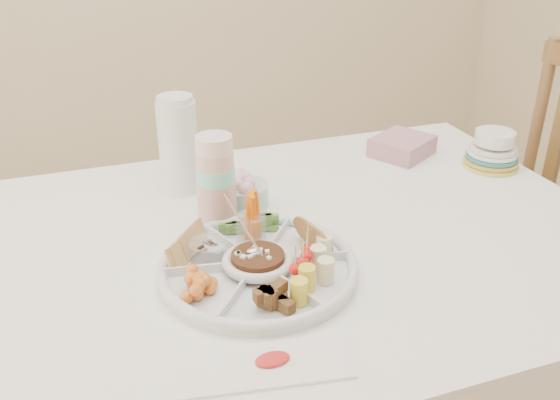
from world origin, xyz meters
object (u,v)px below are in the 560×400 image
object	(u,v)px
party_tray	(258,264)
plate_stack	(493,150)
dining_table	(277,370)
thermos	(178,144)
chair	(525,240)

from	to	relation	value
party_tray	plate_stack	distance (m)	0.81
dining_table	party_tray	world-z (taller)	party_tray
thermos	party_tray	bearing A→B (deg)	-80.76
chair	thermos	distance (m)	1.03
chair	thermos	bearing A→B (deg)	160.65
party_tray	thermos	world-z (taller)	thermos
dining_table	party_tray	bearing A→B (deg)	-123.47
dining_table	chair	xyz separation A→B (m)	(0.80, 0.11, 0.15)
dining_table	thermos	xyz separation A→B (m)	(-0.15, 0.30, 0.50)
party_tray	thermos	bearing A→B (deg)	99.24
dining_table	thermos	size ratio (longest dim) A/B	6.16
plate_stack	dining_table	bearing A→B (deg)	-166.13
plate_stack	thermos	bearing A→B (deg)	170.74
thermos	plate_stack	xyz separation A→B (m)	(0.82, -0.13, -0.08)
party_tray	thermos	size ratio (longest dim) A/B	1.54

